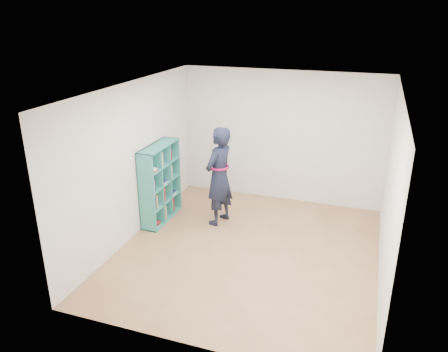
% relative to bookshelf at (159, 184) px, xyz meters
% --- Properties ---
extents(floor, '(4.50, 4.50, 0.00)m').
position_rel_bookshelf_xyz_m(floor, '(1.86, -0.58, -0.69)').
color(floor, '#8F6141').
rests_on(floor, ground).
extents(ceiling, '(4.50, 4.50, 0.00)m').
position_rel_bookshelf_xyz_m(ceiling, '(1.86, -0.58, 1.91)').
color(ceiling, white).
rests_on(ceiling, wall_back).
extents(wall_left, '(0.02, 4.50, 2.60)m').
position_rel_bookshelf_xyz_m(wall_left, '(-0.14, -0.58, 0.61)').
color(wall_left, silver).
rests_on(wall_left, floor).
extents(wall_right, '(0.02, 4.50, 2.60)m').
position_rel_bookshelf_xyz_m(wall_right, '(3.86, -0.58, 0.61)').
color(wall_right, silver).
rests_on(wall_right, floor).
extents(wall_back, '(4.00, 0.02, 2.60)m').
position_rel_bookshelf_xyz_m(wall_back, '(1.86, 1.67, 0.61)').
color(wall_back, silver).
rests_on(wall_back, floor).
extents(wall_front, '(4.00, 0.02, 2.60)m').
position_rel_bookshelf_xyz_m(wall_front, '(1.86, -2.83, 0.61)').
color(wall_front, silver).
rests_on(wall_front, floor).
extents(bookshelf, '(0.31, 1.07, 1.43)m').
position_rel_bookshelf_xyz_m(bookshelf, '(0.00, 0.00, 0.00)').
color(bookshelf, teal).
rests_on(bookshelf, floor).
extents(person, '(0.59, 0.74, 1.78)m').
position_rel_bookshelf_xyz_m(person, '(1.07, 0.24, 0.21)').
color(person, black).
rests_on(person, floor).
extents(smartphone, '(0.02, 0.10, 0.13)m').
position_rel_bookshelf_xyz_m(smartphone, '(0.95, 0.36, 0.32)').
color(smartphone, silver).
rests_on(smartphone, person).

